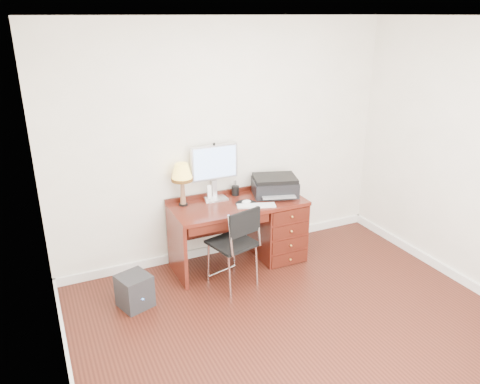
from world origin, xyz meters
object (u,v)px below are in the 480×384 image
equipment_box (135,291)px  phone (210,197)px  leg_lamp (182,175)px  desk (263,225)px  printer (275,186)px  monitor (215,165)px  chair (235,240)px

equipment_box → phone: bearing=8.6°
leg_lamp → phone: leg_lamp is taller
desk → phone: size_ratio=7.81×
desk → printer: size_ratio=2.55×
monitor → equipment_box: monitor is taller
equipment_box → printer: bearing=-5.5°
chair → leg_lamp: bearing=102.6°
printer → chair: 0.94m
phone → monitor: bearing=46.4°
desk → chair: bearing=-141.5°
printer → equipment_box: (-1.78, -0.41, -0.69)m
desk → monitor: bearing=155.8°
monitor → equipment_box: bearing=-152.5°
monitor → printer: bearing=-15.0°
monitor → chair: bearing=-95.6°
leg_lamp → phone: (0.30, -0.03, -0.29)m
monitor → phone: monitor is taller
desk → printer: printer is taller
printer → leg_lamp: 1.10m
printer → chair: bearing=-128.7°
leg_lamp → phone: 0.42m
leg_lamp → equipment_box: 1.29m
equipment_box → chair: bearing=-23.5°
chair → equipment_box: size_ratio=2.69×
chair → phone: bearing=78.4°
equipment_box → leg_lamp: bearing=19.1°
leg_lamp → printer: bearing=-7.4°
monitor → printer: (0.67, -0.17, -0.28)m
monitor → phone: 0.36m
printer → phone: printer is taller
printer → monitor: bearing=-177.6°
leg_lamp → chair: (0.33, -0.64, -0.55)m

